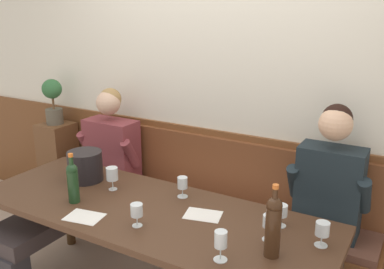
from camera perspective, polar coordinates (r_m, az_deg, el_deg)
name	(u,v)px	position (r m, az deg, el deg)	size (l,w,h in m)	color
room_wall_back	(221,75)	(3.12, 4.05, 8.11)	(6.80, 0.08, 2.80)	silver
wood_wainscot_panel	(216,190)	(3.33, 3.30, -7.61)	(6.80, 0.03, 0.99)	brown
wall_bench	(203,225)	(3.26, 1.53, -12.33)	(2.54, 0.42, 0.94)	brown
dining_table	(148,220)	(2.56, -6.10, -11.64)	(2.24, 0.80, 0.73)	#472D1C
person_center_right_seat	(83,180)	(3.33, -14.77, -6.07)	(0.54, 1.27, 1.27)	#2E2D31
person_right_seat	(313,235)	(2.52, 16.31, -13.09)	(0.50, 1.27, 1.34)	#323632
ice_bucket	(85,166)	(2.96, -14.46, -4.21)	(0.24, 0.24, 0.21)	black
wine_bottle_amber_mid	(73,181)	(2.64, -16.06, -6.20)	(0.07, 0.07, 0.32)	#1B381C
wine_bottle_clear_water	(273,225)	(2.04, 11.10, -12.09)	(0.08, 0.08, 0.37)	#3B2314
wine_glass_by_bottle	(322,230)	(2.21, 17.48, -12.36)	(0.07, 0.07, 0.13)	silver
wine_glass_mid_right	(182,184)	(2.62, -1.32, -6.82)	(0.07, 0.07, 0.13)	silver
wine_glass_center_rear	(137,211)	(2.31, -7.61, -10.34)	(0.07, 0.07, 0.13)	silver
wine_glass_right_end	(221,241)	(2.01, 3.97, -14.41)	(0.07, 0.07, 0.15)	silver
wine_glass_mid_left	(112,174)	(2.77, -10.93, -5.38)	(0.08, 0.08, 0.15)	silver
wine_glass_left_end	(269,222)	(2.19, 10.53, -11.75)	(0.06, 0.06, 0.14)	silver
wine_glass_center_front	(281,212)	(2.34, 12.15, -10.33)	(0.07, 0.07, 0.13)	silver
tasting_sheet_left_guest	(84,217)	(2.50, -14.57, -10.90)	(0.21, 0.15, 0.00)	white
tasting_sheet_right_guest	(203,215)	(2.44, 1.52, -10.99)	(0.21, 0.15, 0.00)	white
corner_pedestal	(60,168)	(4.13, -17.73, -4.38)	(0.28, 0.28, 0.86)	brown
potted_plant	(53,99)	(3.95, -18.58, 4.59)	(0.18, 0.18, 0.41)	brown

